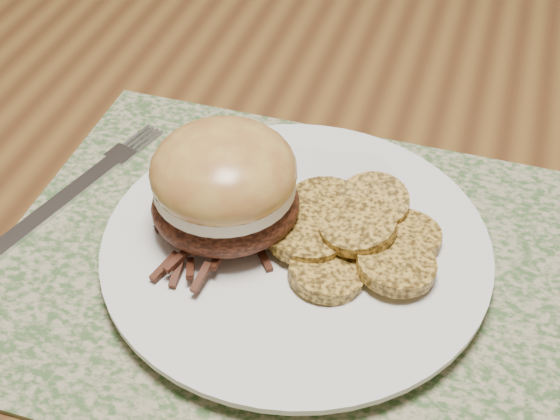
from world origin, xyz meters
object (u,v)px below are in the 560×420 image
object	(u,v)px
dining_table	(441,196)
dinner_plate	(296,249)
fork	(82,185)
pork_sandwich	(224,185)

from	to	relation	value
dining_table	dinner_plate	distance (m)	0.23
dinner_plate	fork	size ratio (longest dim) A/B	1.46
dinner_plate	pork_sandwich	distance (m)	0.07
dining_table	fork	world-z (taller)	fork
dining_table	dinner_plate	xyz separation A→B (m)	(-0.09, -0.19, 0.09)
dinner_plate	dining_table	bearing A→B (deg)	65.86
pork_sandwich	dinner_plate	bearing A→B (deg)	-25.62
dinner_plate	fork	world-z (taller)	dinner_plate
dining_table	fork	xyz separation A→B (m)	(-0.27, -0.17, 0.09)
pork_sandwich	dining_table	bearing A→B (deg)	29.66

